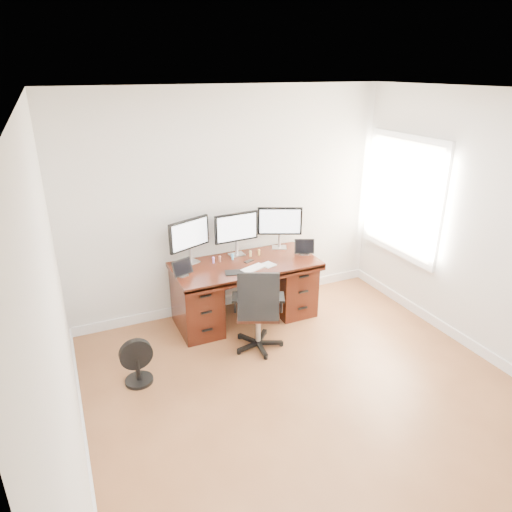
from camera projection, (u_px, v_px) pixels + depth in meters
name	position (u px, v px, depth m)	size (l,w,h in m)	color
ground	(324.00, 412.00, 4.10)	(4.50, 4.50, 0.00)	brown
back_wall	(230.00, 204.00, 5.47)	(4.00, 0.10, 2.70)	silver
right_wall	(502.00, 235.00, 4.43)	(0.10, 4.50, 2.70)	silver
desk	(245.00, 288.00, 5.48)	(1.70, 0.80, 0.75)	#3C160C
office_chair	(258.00, 323.00, 4.90)	(0.68, 0.68, 0.97)	black
floor_fan	(137.00, 362.00, 4.40)	(0.32, 0.27, 0.47)	black
monitor_left	(189.00, 236.00, 5.20)	(0.52, 0.24, 0.53)	silver
monitor_center	(236.00, 229.00, 5.42)	(0.55, 0.15, 0.53)	silver
monitor_right	(280.00, 223.00, 5.64)	(0.52, 0.26, 0.53)	silver
tablet_left	(183.00, 269.00, 4.96)	(0.25, 0.14, 0.19)	silver
tablet_right	(305.00, 248.00, 5.54)	(0.25, 0.16, 0.19)	silver
keyboard	(253.00, 268.00, 5.16)	(0.30, 0.13, 0.01)	white
trackpad	(268.00, 265.00, 5.26)	(0.15, 0.15, 0.01)	silver
drawing_tablet	(235.00, 272.00, 5.06)	(0.22, 0.14, 0.01)	black
phone	(249.00, 261.00, 5.36)	(0.12, 0.06, 0.01)	black
figurine_purple	(213.00, 260.00, 5.31)	(0.03, 0.03, 0.08)	#B97DE4
figurine_brown	(220.00, 258.00, 5.34)	(0.03, 0.03, 0.08)	brown
figurine_blue	(233.00, 256.00, 5.40)	(0.03, 0.03, 0.08)	#52ACE8
figurine_yellow	(250.00, 253.00, 5.48)	(0.03, 0.03, 0.08)	#D8BE72
figurine_orange	(259.00, 252.00, 5.53)	(0.03, 0.03, 0.08)	#E9B550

